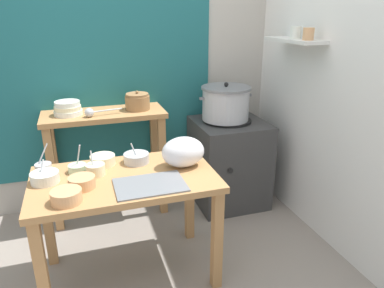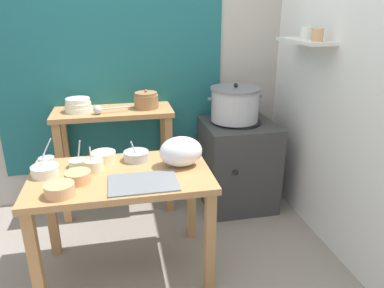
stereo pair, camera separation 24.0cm
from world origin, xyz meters
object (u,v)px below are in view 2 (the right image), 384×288
Objects in this scene: prep_table at (122,189)px; prep_bowl_2 at (45,170)px; prep_bowl_1 at (60,189)px; prep_bowl_5 at (47,160)px; prep_bowl_4 at (78,163)px; prep_bowl_0 at (94,165)px; steamer_pot at (235,104)px; prep_bowl_6 at (78,177)px; plastic_bag at (181,152)px; bowl_stack_enamel at (78,105)px; serving_tray at (143,183)px; clay_pot at (146,100)px; ladle at (99,110)px; stove_block at (237,164)px; prep_bowl_7 at (104,156)px; prep_bowl_3 at (136,155)px; back_shelf_table at (115,135)px.

prep_bowl_2 is (-0.45, 0.06, 0.14)m from prep_table.
prep_bowl_5 is at bearing 107.06° from prep_bowl_1.
prep_bowl_4 reaches higher than prep_bowl_5.
prep_bowl_5 is at bearing 152.33° from prep_bowl_0.
steamer_pot reaches higher than prep_bowl_1.
prep_bowl_2 is 0.24m from prep_bowl_6.
prep_bowl_6 is (-0.63, -0.11, -0.06)m from plastic_bag.
bowl_stack_enamel is 0.82m from prep_bowl_0.
serving_tray is at bearing -133.03° from steamer_pot.
clay_pot is at bearing 62.05° from prep_bowl_1.
prep_bowl_2 is (-0.31, -0.68, -0.18)m from ladle.
prep_bowl_6 is (0.02, -0.23, 0.01)m from prep_bowl_4.
prep_bowl_5 is (-0.59, 0.40, 0.02)m from serving_tray.
prep_bowl_2 is at bearing -114.64° from ladle.
steamer_pot reaches higher than prep_bowl_0.
prep_bowl_1 is 0.48m from prep_bowl_5.
plastic_bag is 0.88m from prep_bowl_5.
stove_block is at bearing -26.62° from steamer_pot.
prep_bowl_3 is at bearing -8.26° from prep_bowl_7.
prep_bowl_5 is (-0.43, -0.62, 0.07)m from back_shelf_table.
steamer_pot reaches higher than prep_bowl_4.
bowl_stack_enamel is 0.75× the size of ladle.
prep_bowl_5 is at bearing -160.58° from steamer_pot.
clay_pot is at bearing 0.00° from back_shelf_table.
clay_pot is 0.75m from prep_bowl_7.
plastic_bag reaches higher than prep_bowl_1.
bowl_stack_enamel is at bearing 112.19° from serving_tray.
prep_bowl_4 is (-0.39, 0.32, 0.02)m from serving_tray.
plastic_bag reaches higher than prep_bowl_5.
serving_tray is 2.47× the size of prep_bowl_2.
bowl_stack_enamel is at bearing 109.29° from prep_table.
bowl_stack_enamel is at bearing 179.03° from back_shelf_table.
prep_bowl_1 is 0.87× the size of prep_bowl_4.
prep_bowl_3 is (0.27, 0.11, -0.00)m from prep_bowl_0.
plastic_bag is (0.68, -0.82, -0.13)m from bowl_stack_enamel.
bowl_stack_enamel is 1.13m from serving_tray.
plastic_bag is at bearing -50.31° from bowl_stack_enamel.
steamer_pot is 3.10× the size of prep_bowl_6.
ladle is (-0.38, -0.11, -0.03)m from clay_pot.
steamer_pot reaches higher than prep_bowl_7.
ladle is at bearing 178.87° from stove_block.
prep_bowl_4 is at bearing 26.37° from prep_bowl_2.
steamer_pot is at bearing 36.53° from prep_bowl_1.
serving_tray is (0.15, -1.02, 0.05)m from back_shelf_table.
back_shelf_table is 2.40× the size of serving_tray.
bowl_stack_enamel is 0.53× the size of serving_tray.
prep_bowl_7 is at bearing -73.18° from bowl_stack_enamel.
prep_table is 5.55× the size of clay_pot.
steamer_pot is at bearing -6.25° from back_shelf_table.
ladle reaches higher than serving_tray.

